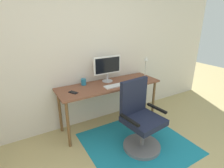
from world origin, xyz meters
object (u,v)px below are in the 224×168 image
(desk, at_px, (110,88))
(coffee_cup, at_px, (84,82))
(keyboard, at_px, (117,85))
(computer_mouse, at_px, (130,82))
(cell_phone, at_px, (73,92))
(desk_lamp, at_px, (146,65))
(monitor, at_px, (107,66))
(office_chair, at_px, (140,122))

(desk, distance_m, coffee_cup, 0.44)
(keyboard, bearing_deg, computer_mouse, 3.10)
(cell_phone, bearing_deg, computer_mouse, -30.34)
(computer_mouse, bearing_deg, cell_phone, 176.01)
(desk_lamp, bearing_deg, desk, 174.44)
(monitor, height_order, keyboard, monitor)
(monitor, xyz_separation_m, cell_phone, (-0.67, -0.19, -0.26))
(keyboard, relative_size, computer_mouse, 4.13)
(keyboard, relative_size, desk_lamp, 1.09)
(desk, height_order, desk_lamp, desk_lamp)
(coffee_cup, bearing_deg, desk, -25.77)
(desk, xyz_separation_m, desk_lamp, (0.69, -0.07, 0.33))
(cell_phone, relative_size, office_chair, 0.14)
(coffee_cup, bearing_deg, computer_mouse, -22.63)
(cell_phone, height_order, desk_lamp, desk_lamp)
(monitor, xyz_separation_m, computer_mouse, (0.30, -0.25, -0.25))
(monitor, bearing_deg, cell_phone, -164.47)
(monitor, bearing_deg, coffee_cup, 173.83)
(monitor, bearing_deg, desk_lamp, -17.49)
(computer_mouse, height_order, office_chair, office_chair)
(desk, relative_size, cell_phone, 12.26)
(monitor, bearing_deg, computer_mouse, -40.16)
(desk, bearing_deg, desk_lamp, -5.56)
(coffee_cup, relative_size, desk_lamp, 0.26)
(desk, distance_m, monitor, 0.37)
(computer_mouse, bearing_deg, monitor, 139.84)
(desk, distance_m, desk_lamp, 0.77)
(office_chair, bearing_deg, cell_phone, 130.98)
(desk, xyz_separation_m, office_chair, (0.09, -0.72, -0.28))
(keyboard, distance_m, desk_lamp, 0.68)
(computer_mouse, relative_size, desk_lamp, 0.26)
(computer_mouse, xyz_separation_m, desk_lamp, (0.35, 0.05, 0.24))
(coffee_cup, bearing_deg, keyboard, -35.39)
(keyboard, bearing_deg, monitor, 95.43)
(keyboard, height_order, desk_lamp, desk_lamp)
(cell_phone, height_order, office_chair, office_chair)
(computer_mouse, relative_size, coffee_cup, 1.00)
(monitor, height_order, computer_mouse, monitor)
(desk, xyz_separation_m, coffee_cup, (-0.38, 0.18, 0.13))
(desk_lamp, relative_size, office_chair, 0.40)
(cell_phone, bearing_deg, desk_lamp, -27.18)
(desk, bearing_deg, keyboard, -64.65)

